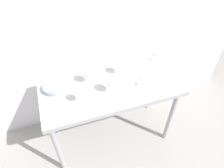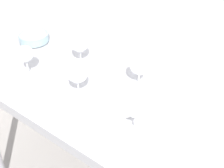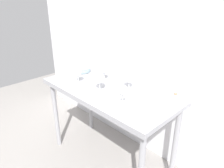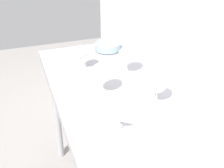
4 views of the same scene
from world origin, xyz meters
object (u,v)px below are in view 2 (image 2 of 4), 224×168
object	(u,v)px
wine_glass_far_right	(140,66)
tasting_sheet_lower	(120,105)
wine_glass_near_left	(25,55)
wine_glass_near_center	(77,73)
wine_glass_near_right	(136,108)
tasting_bowl	(34,37)
tasting_sheet_upper	(185,121)
wine_glass_far_left	(80,43)

from	to	relation	value
wine_glass_far_right	tasting_sheet_lower	xyz separation A→B (m)	(0.02, -0.17, -0.11)
wine_glass_near_left	wine_glass_near_center	distance (m)	0.31
wine_glass_near_right	tasting_bowl	xyz separation A→B (m)	(-0.86, 0.24, -0.09)
tasting_sheet_lower	tasting_bowl	xyz separation A→B (m)	(-0.72, 0.15, 0.03)
wine_glass_near_right	tasting_sheet_upper	size ratio (longest dim) A/B	0.70
tasting_sheet_upper	tasting_sheet_lower	distance (m)	0.28
wine_glass_near_left	wine_glass_far_left	xyz separation A→B (m)	(0.13, 0.23, 0.00)
tasting_sheet_upper	tasting_sheet_lower	world-z (taller)	same
wine_glass_near_right	tasting_sheet_lower	world-z (taller)	wine_glass_near_right
tasting_bowl	wine_glass_near_right	bearing A→B (deg)	-15.40
tasting_sheet_upper	wine_glass_near_center	bearing A→B (deg)	176.25
wine_glass_far_right	tasting_sheet_upper	distance (m)	0.32
wine_glass_far_right	wine_glass_far_left	size ratio (longest dim) A/B	0.94
wine_glass_near_center	tasting_bowl	world-z (taller)	wine_glass_near_center
wine_glass_near_center	wine_glass_near_left	bearing A→B (deg)	-175.34
wine_glass_far_left	tasting_sheet_lower	bearing A→B (deg)	-21.60
wine_glass_far_right	tasting_bowl	bearing A→B (deg)	-178.38
wine_glass_far_right	tasting_bowl	world-z (taller)	wine_glass_far_right
wine_glass_near_center	tasting_bowl	size ratio (longest dim) A/B	1.08
wine_glass_near_left	tasting_sheet_upper	size ratio (longest dim) A/B	0.67
wine_glass_near_left	tasting_bowl	world-z (taller)	wine_glass_near_left
wine_glass_near_left	wine_glass_near_right	distance (m)	0.63
wine_glass_far_left	tasting_sheet_lower	distance (m)	0.40
wine_glass_far_left	wine_glass_near_center	xyz separation A→B (m)	(0.18, -0.21, 0.01)
tasting_sheet_upper	tasting_sheet_lower	xyz separation A→B (m)	(-0.27, -0.08, 0.00)
tasting_sheet_lower	tasting_bowl	world-z (taller)	tasting_bowl
tasting_bowl	wine_glass_near_center	bearing A→B (deg)	-21.48
wine_glass_near_center	tasting_sheet_upper	world-z (taller)	wine_glass_near_center
wine_glass_far_right	wine_glass_near_right	distance (m)	0.30
wine_glass_near_center	wine_glass_near_right	size ratio (longest dim) A/B	1.09
wine_glass_near_center	tasting_sheet_lower	size ratio (longest dim) A/B	0.78
wine_glass_far_left	wine_glass_near_right	world-z (taller)	wine_glass_far_left
tasting_sheet_lower	wine_glass_far_left	bearing A→B (deg)	-166.17
tasting_bowl	wine_glass_far_right	bearing A→B (deg)	1.62
wine_glass_near_center	tasting_sheet_lower	distance (m)	0.23
wine_glass_near_center	tasting_sheet_upper	distance (m)	0.49
wine_glass_near_right	tasting_bowl	world-z (taller)	wine_glass_near_right
tasting_sheet_upper	tasting_bowl	size ratio (longest dim) A/B	1.41
wine_glass_near_left	wine_glass_near_right	bearing A→B (deg)	0.14
wine_glass_near_left	tasting_sheet_upper	xyz separation A→B (m)	(0.76, 0.17, -0.11)
tasting_sheet_lower	wine_glass_near_left	bearing A→B (deg)	-134.15
wine_glass_near_right	tasting_bowl	size ratio (longest dim) A/B	0.99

